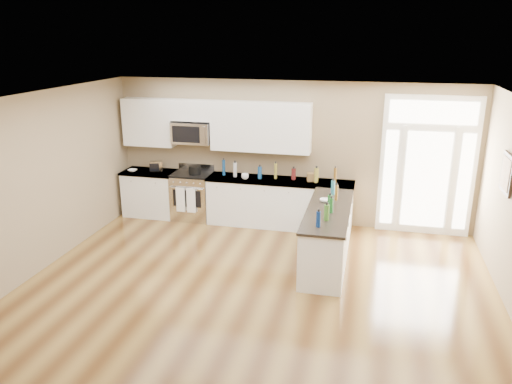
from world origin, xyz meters
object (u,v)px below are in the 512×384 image
kitchen_range (193,196)px  stockpot (195,170)px  toaster_oven (156,166)px  peninsula_cabinet (327,237)px

kitchen_range → stockpot: stockpot is taller
stockpot → toaster_oven: size_ratio=0.99×
stockpot → toaster_oven: toaster_oven is taller
toaster_oven → kitchen_range: bearing=-27.3°
peninsula_cabinet → stockpot: stockpot is taller
peninsula_cabinet → kitchen_range: size_ratio=2.15×
kitchen_range → toaster_oven: size_ratio=4.43×
kitchen_range → peninsula_cabinet: bearing=-26.7°
kitchen_range → toaster_oven: toaster_oven is taller
peninsula_cabinet → kitchen_range: bearing=153.3°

